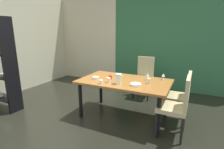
{
  "coord_description": "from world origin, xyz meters",
  "views": [
    {
      "loc": [
        1.59,
        -2.4,
        1.68
      ],
      "look_at": [
        0.16,
        0.53,
        0.85
      ],
      "focal_mm": 28.0,
      "sensor_mm": 36.0,
      "label": 1
    }
  ],
  "objects_px": {
    "cup_center": "(101,82)",
    "cup_right": "(109,80)",
    "chair_right_far": "(180,94)",
    "serving_bowl_near_window": "(136,85)",
    "serving_bowl_corner": "(96,78)",
    "cup_near_shelf": "(149,81)",
    "wine_glass_east": "(163,75)",
    "wine_glass_west": "(148,75)",
    "dining_table": "(124,85)",
    "cup_left": "(110,77)",
    "chair_right_near": "(178,104)",
    "pitcher_rear": "(118,79)",
    "chair_head_far": "(144,75)"
  },
  "relations": [
    {
      "from": "cup_center",
      "to": "cup_right",
      "type": "bearing_deg",
      "value": 55.09
    },
    {
      "from": "cup_right",
      "to": "cup_near_shelf",
      "type": "bearing_deg",
      "value": 20.95
    },
    {
      "from": "cup_near_shelf",
      "to": "pitcher_rear",
      "type": "height_order",
      "value": "pitcher_rear"
    },
    {
      "from": "serving_bowl_corner",
      "to": "serving_bowl_near_window",
      "type": "distance_m",
      "value": 0.85
    },
    {
      "from": "wine_glass_east",
      "to": "serving_bowl_corner",
      "type": "height_order",
      "value": "wine_glass_east"
    },
    {
      "from": "chair_right_far",
      "to": "wine_glass_east",
      "type": "distance_m",
      "value": 0.46
    },
    {
      "from": "wine_glass_east",
      "to": "wine_glass_west",
      "type": "distance_m",
      "value": 0.32
    },
    {
      "from": "wine_glass_east",
      "to": "serving_bowl_corner",
      "type": "bearing_deg",
      "value": -156.2
    },
    {
      "from": "dining_table",
      "to": "serving_bowl_corner",
      "type": "height_order",
      "value": "serving_bowl_corner"
    },
    {
      "from": "chair_right_near",
      "to": "chair_head_far",
      "type": "bearing_deg",
      "value": 32.43
    },
    {
      "from": "wine_glass_west",
      "to": "serving_bowl_near_window",
      "type": "distance_m",
      "value": 0.42
    },
    {
      "from": "dining_table",
      "to": "pitcher_rear",
      "type": "xyz_separation_m",
      "value": [
        -0.02,
        -0.25,
        0.18
      ]
    },
    {
      "from": "dining_table",
      "to": "cup_center",
      "type": "bearing_deg",
      "value": -127.4
    },
    {
      "from": "wine_glass_east",
      "to": "chair_head_far",
      "type": "bearing_deg",
      "value": 124.98
    },
    {
      "from": "chair_head_far",
      "to": "serving_bowl_near_window",
      "type": "bearing_deg",
      "value": 100.08
    },
    {
      "from": "chair_right_far",
      "to": "pitcher_rear",
      "type": "xyz_separation_m",
      "value": [
        -1.02,
        -0.51,
        0.29
      ]
    },
    {
      "from": "wine_glass_east",
      "to": "cup_right",
      "type": "height_order",
      "value": "wine_glass_east"
    },
    {
      "from": "cup_center",
      "to": "wine_glass_west",
      "type": "bearing_deg",
      "value": 39.54
    },
    {
      "from": "cup_right",
      "to": "pitcher_rear",
      "type": "relative_size",
      "value": 0.49
    },
    {
      "from": "cup_center",
      "to": "dining_table",
      "type": "bearing_deg",
      "value": 52.6
    },
    {
      "from": "wine_glass_west",
      "to": "cup_near_shelf",
      "type": "xyz_separation_m",
      "value": [
        0.07,
        -0.18,
        -0.06
      ]
    },
    {
      "from": "serving_bowl_near_window",
      "to": "serving_bowl_corner",
      "type": "bearing_deg",
      "value": 175.63
    },
    {
      "from": "chair_right_far",
      "to": "serving_bowl_near_window",
      "type": "xyz_separation_m",
      "value": [
        -0.7,
        -0.49,
        0.22
      ]
    },
    {
      "from": "wine_glass_east",
      "to": "chair_right_near",
      "type": "bearing_deg",
      "value": -61.33
    },
    {
      "from": "wine_glass_east",
      "to": "wine_glass_west",
      "type": "height_order",
      "value": "wine_glass_west"
    },
    {
      "from": "chair_head_far",
      "to": "cup_near_shelf",
      "type": "height_order",
      "value": "chair_head_far"
    },
    {
      "from": "chair_right_far",
      "to": "cup_left",
      "type": "xyz_separation_m",
      "value": [
        -1.28,
        -0.3,
        0.24
      ]
    },
    {
      "from": "pitcher_rear",
      "to": "cup_center",
      "type": "bearing_deg",
      "value": -153.18
    },
    {
      "from": "serving_bowl_near_window",
      "to": "pitcher_rear",
      "type": "relative_size",
      "value": 1.03
    },
    {
      "from": "dining_table",
      "to": "chair_right_near",
      "type": "relative_size",
      "value": 1.68
    },
    {
      "from": "chair_head_far",
      "to": "pitcher_rear",
      "type": "relative_size",
      "value": 5.53
    },
    {
      "from": "chair_right_far",
      "to": "cup_near_shelf",
      "type": "distance_m",
      "value": 0.64
    },
    {
      "from": "dining_table",
      "to": "wine_glass_east",
      "type": "xyz_separation_m",
      "value": [
        0.65,
        0.37,
        0.17
      ]
    },
    {
      "from": "wine_glass_east",
      "to": "cup_near_shelf",
      "type": "height_order",
      "value": "wine_glass_east"
    },
    {
      "from": "cup_center",
      "to": "pitcher_rear",
      "type": "bearing_deg",
      "value": 26.82
    },
    {
      "from": "chair_head_far",
      "to": "pitcher_rear",
      "type": "bearing_deg",
      "value": 87.91
    },
    {
      "from": "cup_left",
      "to": "cup_near_shelf",
      "type": "xyz_separation_m",
      "value": [
        0.75,
        0.03,
        0.01
      ]
    },
    {
      "from": "cup_near_shelf",
      "to": "serving_bowl_corner",
      "type": "bearing_deg",
      "value": -171.33
    },
    {
      "from": "cup_center",
      "to": "chair_right_near",
      "type": "bearing_deg",
      "value": 5.22
    },
    {
      "from": "chair_head_far",
      "to": "wine_glass_west",
      "type": "bearing_deg",
      "value": 108.49
    },
    {
      "from": "cup_near_shelf",
      "to": "pitcher_rear",
      "type": "xyz_separation_m",
      "value": [
        -0.48,
        -0.25,
        0.05
      ]
    },
    {
      "from": "chair_head_far",
      "to": "serving_bowl_corner",
      "type": "relative_size",
      "value": 7.69
    },
    {
      "from": "chair_right_far",
      "to": "cup_center",
      "type": "distance_m",
      "value": 1.47
    },
    {
      "from": "serving_bowl_near_window",
      "to": "cup_center",
      "type": "bearing_deg",
      "value": -164.3
    },
    {
      "from": "chair_right_far",
      "to": "chair_head_far",
      "type": "xyz_separation_m",
      "value": [
        -0.96,
        0.99,
        0.02
      ]
    },
    {
      "from": "chair_right_far",
      "to": "cup_right",
      "type": "xyz_separation_m",
      "value": [
        -1.2,
        -0.53,
        0.25
      ]
    },
    {
      "from": "serving_bowl_corner",
      "to": "cup_near_shelf",
      "type": "distance_m",
      "value": 1.02
    },
    {
      "from": "chair_right_far",
      "to": "serving_bowl_corner",
      "type": "xyz_separation_m",
      "value": [
        -1.54,
        -0.42,
        0.22
      ]
    },
    {
      "from": "chair_right_near",
      "to": "wine_glass_east",
      "type": "distance_m",
      "value": 0.78
    },
    {
      "from": "dining_table",
      "to": "wine_glass_west",
      "type": "distance_m",
      "value": 0.48
    }
  ]
}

